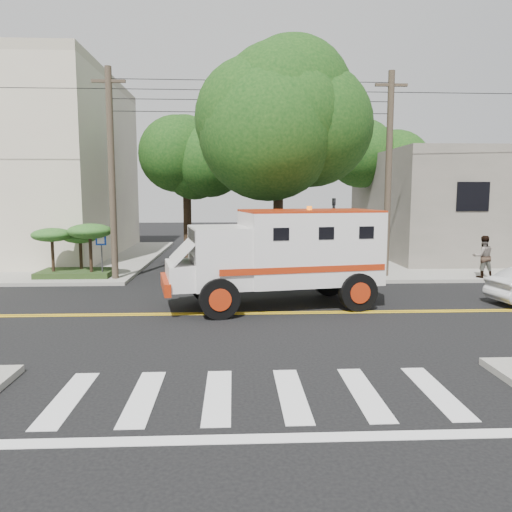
{
  "coord_description": "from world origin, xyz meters",
  "views": [
    {
      "loc": [
        -0.5,
        -15.55,
        3.81
      ],
      "look_at": [
        0.31,
        1.94,
        1.6
      ],
      "focal_mm": 35.0,
      "sensor_mm": 36.0,
      "label": 1
    }
  ],
  "objects": [
    {
      "name": "tree_main",
      "position": [
        1.94,
        6.21,
        7.2
      ],
      "size": [
        6.08,
        5.7,
        9.85
      ],
      "color": "black",
      "rests_on": "ground"
    },
    {
      "name": "pedestrian_a",
      "position": [
        5.5,
        7.13,
        1.03
      ],
      "size": [
        0.67,
        0.46,
        1.75
      ],
      "primitive_type": "imported",
      "rotation": [
        0.0,
        0.0,
        3.07
      ],
      "color": "gray",
      "rests_on": "sidewalk_ne"
    },
    {
      "name": "utility_pole_left",
      "position": [
        -5.6,
        6.0,
        4.5
      ],
      "size": [
        0.28,
        0.28,
        9.0
      ],
      "primitive_type": "cylinder",
      "color": "#382D23",
      "rests_on": "ground"
    },
    {
      "name": "armored_truck",
      "position": [
        1.17,
        1.04,
        1.85
      ],
      "size": [
        7.5,
        3.94,
        3.25
      ],
      "rotation": [
        0.0,
        0.0,
        0.19
      ],
      "color": "silver",
      "rests_on": "ground"
    },
    {
      "name": "tree_right",
      "position": [
        8.84,
        15.77,
        6.09
      ],
      "size": [
        4.8,
        4.5,
        8.2
      ],
      "color": "black",
      "rests_on": "ground"
    },
    {
      "name": "utility_pole_right",
      "position": [
        6.3,
        6.2,
        4.5
      ],
      "size": [
        0.28,
        0.28,
        9.0
      ],
      "primitive_type": "cylinder",
      "color": "#382D23",
      "rests_on": "ground"
    },
    {
      "name": "tree_left",
      "position": [
        -2.68,
        11.79,
        5.73
      ],
      "size": [
        4.48,
        4.2,
        7.7
      ],
      "color": "black",
      "rests_on": "ground"
    },
    {
      "name": "building_right",
      "position": [
        15.0,
        14.0,
        3.15
      ],
      "size": [
        14.0,
        12.0,
        6.0
      ],
      "primitive_type": "cube",
      "color": "#666358",
      "rests_on": "sidewalk_ne"
    },
    {
      "name": "sidewalk_ne",
      "position": [
        13.5,
        13.5,
        0.07
      ],
      "size": [
        17.0,
        17.0,
        0.15
      ],
      "primitive_type": "cube",
      "color": "gray",
      "rests_on": "ground"
    },
    {
      "name": "palm_planter",
      "position": [
        -7.44,
        6.62,
        1.65
      ],
      "size": [
        3.52,
        2.63,
        2.36
      ],
      "color": "#1E3314",
      "rests_on": "sidewalk_nw"
    },
    {
      "name": "sidewalk_nw",
      "position": [
        -13.5,
        13.5,
        0.07
      ],
      "size": [
        17.0,
        17.0,
        0.15
      ],
      "primitive_type": "cube",
      "color": "gray",
      "rests_on": "ground"
    },
    {
      "name": "ground",
      "position": [
        0.0,
        0.0,
        0.0
      ],
      "size": [
        100.0,
        100.0,
        0.0
      ],
      "primitive_type": "plane",
      "color": "black",
      "rests_on": "ground"
    },
    {
      "name": "pedestrian_b",
      "position": [
        10.38,
        5.5,
        1.07
      ],
      "size": [
        0.93,
        0.75,
        1.83
      ],
      "primitive_type": "imported",
      "rotation": [
        0.0,
        0.0,
        3.08
      ],
      "color": "gray",
      "rests_on": "sidewalk_ne"
    },
    {
      "name": "traffic_signal",
      "position": [
        3.8,
        5.6,
        2.23
      ],
      "size": [
        0.15,
        0.18,
        3.6
      ],
      "color": "#3F3F42",
      "rests_on": "ground"
    },
    {
      "name": "accessibility_sign",
      "position": [
        -6.2,
        6.17,
        1.37
      ],
      "size": [
        0.45,
        0.1,
        2.02
      ],
      "color": "#3F3F42",
      "rests_on": "ground"
    }
  ]
}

